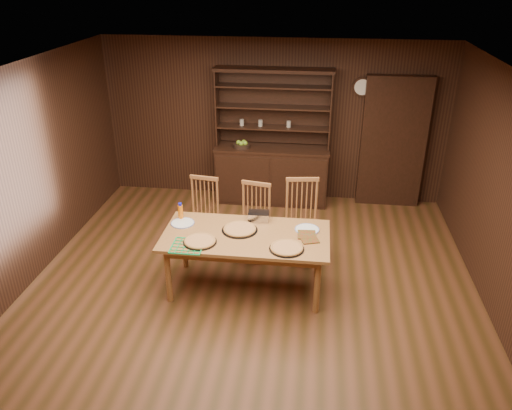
# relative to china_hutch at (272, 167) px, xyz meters

# --- Properties ---
(floor) EXTENTS (6.00, 6.00, 0.00)m
(floor) POSITION_rel_china_hutch_xyz_m (0.00, -2.75, -0.60)
(floor) COLOR brown
(floor) RESTS_ON ground
(room_shell) EXTENTS (6.00, 6.00, 6.00)m
(room_shell) POSITION_rel_china_hutch_xyz_m (0.00, -2.75, 0.98)
(room_shell) COLOR silver
(room_shell) RESTS_ON floor
(china_hutch) EXTENTS (1.84, 0.52, 2.17)m
(china_hutch) POSITION_rel_china_hutch_xyz_m (0.00, 0.00, 0.00)
(china_hutch) COLOR black
(china_hutch) RESTS_ON floor
(doorway) EXTENTS (1.00, 0.18, 2.10)m
(doorway) POSITION_rel_china_hutch_xyz_m (1.90, 0.15, 0.45)
(doorway) COLOR black
(doorway) RESTS_ON floor
(wall_clock) EXTENTS (0.30, 0.05, 0.30)m
(wall_clock) POSITION_rel_china_hutch_xyz_m (1.35, 0.20, 1.30)
(wall_clock) COLOR black
(wall_clock) RESTS_ON room_shell
(dining_table) EXTENTS (1.95, 0.97, 0.75)m
(dining_table) POSITION_rel_china_hutch_xyz_m (-0.06, -2.55, 0.08)
(dining_table) COLOR #A66B39
(dining_table) RESTS_ON floor
(chair_left) EXTENTS (0.47, 0.46, 1.03)m
(chair_left) POSITION_rel_china_hutch_xyz_m (-0.79, -1.62, -0.05)
(chair_left) COLOR #AD643B
(chair_left) RESTS_ON floor
(chair_center) EXTENTS (0.49, 0.48, 1.03)m
(chair_center) POSITION_rel_china_hutch_xyz_m (-0.07, -1.74, -0.05)
(chair_center) COLOR #AD643B
(chair_center) RESTS_ON floor
(chair_right) EXTENTS (0.51, 0.49, 1.10)m
(chair_right) POSITION_rel_china_hutch_xyz_m (0.56, -1.69, -0.01)
(chair_right) COLOR #AD643B
(chair_right) RESTS_ON floor
(pizza_left) EXTENTS (0.38, 0.38, 0.04)m
(pizza_left) POSITION_rel_china_hutch_xyz_m (-0.55, -2.80, 0.17)
(pizza_left) COLOR black
(pizza_left) RESTS_ON dining_table
(pizza_right) EXTENTS (0.39, 0.39, 0.04)m
(pizza_right) POSITION_rel_china_hutch_xyz_m (0.43, -2.82, 0.17)
(pizza_right) COLOR black
(pizza_right) RESTS_ON dining_table
(pizza_center) EXTENTS (0.43, 0.43, 0.04)m
(pizza_center) POSITION_rel_china_hutch_xyz_m (-0.15, -2.46, 0.17)
(pizza_center) COLOR black
(pizza_center) RESTS_ON dining_table
(cooling_rack) EXTENTS (0.43, 0.43, 0.02)m
(cooling_rack) POSITION_rel_china_hutch_xyz_m (-0.67, -2.90, 0.16)
(cooling_rack) COLOR #0DAF53
(cooling_rack) RESTS_ON dining_table
(plate_left) EXTENTS (0.29, 0.29, 0.02)m
(plate_left) POSITION_rel_china_hutch_xyz_m (-0.86, -2.38, 0.16)
(plate_left) COLOR silver
(plate_left) RESTS_ON dining_table
(plate_right) EXTENTS (0.29, 0.29, 0.02)m
(plate_right) POSITION_rel_china_hutch_xyz_m (0.64, -2.35, 0.16)
(plate_right) COLOR silver
(plate_right) RESTS_ON dining_table
(foil_dish) EXTENTS (0.26, 0.19, 0.10)m
(foil_dish) POSITION_rel_china_hutch_xyz_m (0.04, -2.16, 0.21)
(foil_dish) COLOR silver
(foil_dish) RESTS_ON dining_table
(juice_bottle) EXTENTS (0.06, 0.06, 0.22)m
(juice_bottle) POSITION_rel_china_hutch_xyz_m (-0.92, -2.26, 0.26)
(juice_bottle) COLOR orange
(juice_bottle) RESTS_ON dining_table
(pot_holder_a) EXTENTS (0.24, 0.24, 0.01)m
(pot_holder_a) POSITION_rel_china_hutch_xyz_m (0.68, -2.58, 0.16)
(pot_holder_a) COLOR #9E1213
(pot_holder_a) RESTS_ON dining_table
(pot_holder_b) EXTENTS (0.22, 0.22, 0.02)m
(pot_holder_b) POSITION_rel_china_hutch_xyz_m (0.65, -2.48, 0.16)
(pot_holder_b) COLOR #9E1213
(pot_holder_b) RESTS_ON dining_table
(fruit_bowl) EXTENTS (0.27, 0.27, 0.12)m
(fruit_bowl) POSITION_rel_china_hutch_xyz_m (-0.48, -0.07, 0.39)
(fruit_bowl) COLOR black
(fruit_bowl) RESTS_ON china_hutch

